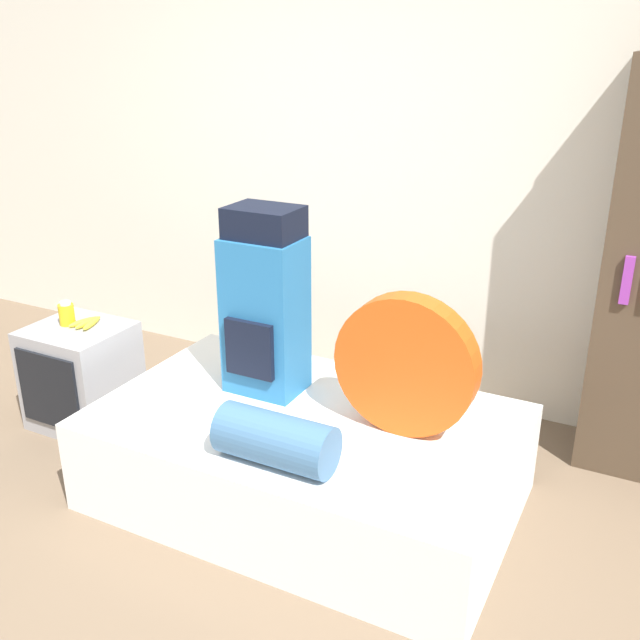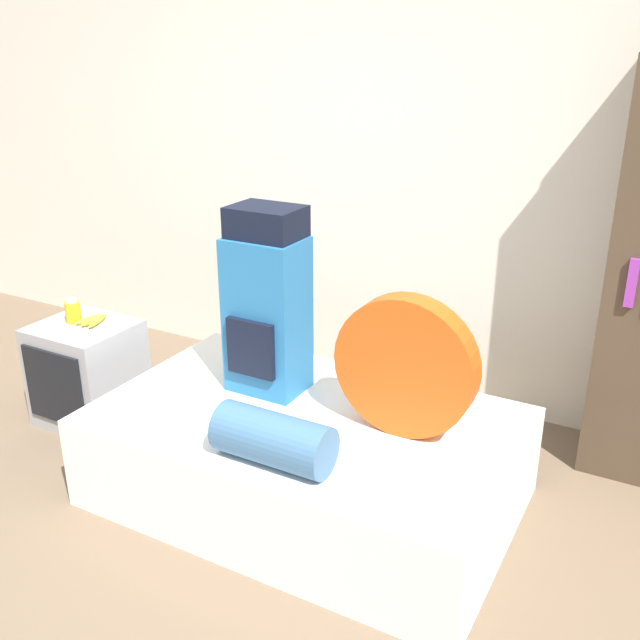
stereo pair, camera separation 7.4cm
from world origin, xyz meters
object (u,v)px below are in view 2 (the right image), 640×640
at_px(backpack, 267,304).
at_px(television, 88,373).
at_px(canister, 73,311).
at_px(tent_bag, 406,366).
at_px(sleeping_roll, 273,439).

relative_size(backpack, television, 1.55).
xyz_separation_m(television, canister, (-0.07, 0.02, 0.33)).
height_order(backpack, canister, backpack).
bearing_deg(backpack, tent_bag, -5.47).
bearing_deg(canister, backpack, 3.07).
bearing_deg(backpack, sleeping_roll, -55.66).
distance_m(backpack, canister, 1.19).
height_order(tent_bag, canister, tent_bag).
bearing_deg(backpack, television, -175.78).
distance_m(backpack, television, 1.23).
height_order(sleeping_roll, television, sleeping_roll).
bearing_deg(television, sleeping_roll, -16.87).
xyz_separation_m(tent_bag, sleeping_roll, (-0.34, -0.46, -0.19)).
bearing_deg(canister, television, -15.09).
bearing_deg(television, tent_bag, 0.46).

